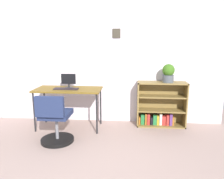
# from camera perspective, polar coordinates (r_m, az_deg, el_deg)

# --- Properties ---
(wall_back) EXTENTS (5.20, 0.12, 2.48)m
(wall_back) POSITION_cam_1_polar(r_m,az_deg,el_deg) (4.30, -6.17, 8.01)
(wall_back) COLOR silver
(wall_back) RESTS_ON ground_plane
(desk) EXTENTS (1.19, 0.56, 0.74)m
(desk) POSITION_cam_1_polar(r_m,az_deg,el_deg) (3.98, -11.45, -0.58)
(desk) COLOR brown
(desk) RESTS_ON ground_plane
(monitor) EXTENTS (0.26, 0.15, 0.26)m
(monitor) POSITION_cam_1_polar(r_m,az_deg,el_deg) (4.00, -11.36, 2.28)
(monitor) COLOR #262628
(monitor) RESTS_ON desk
(keyboard) EXTENTS (0.43, 0.15, 0.02)m
(keyboard) POSITION_cam_1_polar(r_m,az_deg,el_deg) (3.92, -11.99, 0.18)
(keyboard) COLOR black
(keyboard) RESTS_ON desk
(office_chair) EXTENTS (0.52, 0.55, 0.80)m
(office_chair) POSITION_cam_1_polar(r_m,az_deg,el_deg) (3.49, -14.71, -8.31)
(office_chair) COLOR black
(office_chair) RESTS_ON ground_plane
(bookshelf_low) EXTENTS (0.90, 0.30, 0.84)m
(bookshelf_low) POSITION_cam_1_polar(r_m,az_deg,el_deg) (4.22, 12.59, -4.32)
(bookshelf_low) COLOR olive
(bookshelf_low) RESTS_ON ground_plane
(potted_plant_on_shelf) EXTENTS (0.22, 0.22, 0.34)m
(potted_plant_on_shelf) POSITION_cam_1_polar(r_m,az_deg,el_deg) (4.05, 14.60, 4.22)
(potted_plant_on_shelf) COLOR #474C51
(potted_plant_on_shelf) RESTS_ON bookshelf_low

